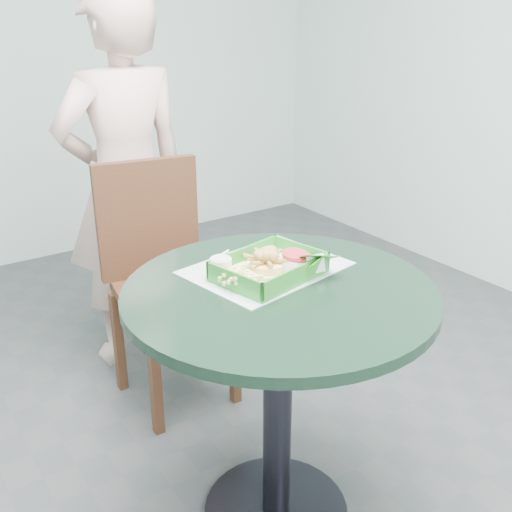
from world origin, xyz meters
TOP-DOWN VIEW (x-y plane):
  - floor at (0.00, 0.00)m, footprint 4.00×5.00m
  - wall_back at (0.00, 2.50)m, footprint 4.00×0.04m
  - cafe_table at (0.00, 0.00)m, footprint 0.83×0.83m
  - dining_chair at (0.04, 0.80)m, footprint 0.39×0.39m
  - diner_person at (0.05, 1.12)m, footprint 0.60×0.40m
  - placemat at (0.04, 0.12)m, footprint 0.47×0.38m
  - food_basket at (0.02, 0.07)m, footprint 0.28×0.20m
  - crab_sandwich at (0.03, 0.09)m, footprint 0.11×0.11m
  - fries_pile at (-0.07, 0.08)m, footprint 0.13×0.14m
  - sauce_ramekin at (-0.09, 0.15)m, footprint 0.06×0.06m
  - garnish_cup at (0.09, 0.02)m, footprint 0.13×0.12m

SIDE VIEW (x-z plane):
  - floor at x=0.00m, z-range -0.01..0.01m
  - dining_chair at x=0.04m, z-range 0.07..1.00m
  - cafe_table at x=0.00m, z-range 0.21..0.96m
  - placemat at x=0.04m, z-range 0.75..0.75m
  - food_basket at x=0.02m, z-range 0.74..0.80m
  - fries_pile at x=-0.07m, z-range 0.77..0.81m
  - garnish_cup at x=0.09m, z-range 0.77..0.82m
  - crab_sandwich at x=0.03m, z-range 0.76..0.83m
  - sauce_ramekin at x=-0.09m, z-range 0.78..0.82m
  - diner_person at x=0.05m, z-range 0.00..1.61m
  - wall_back at x=0.00m, z-range 0.00..2.80m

